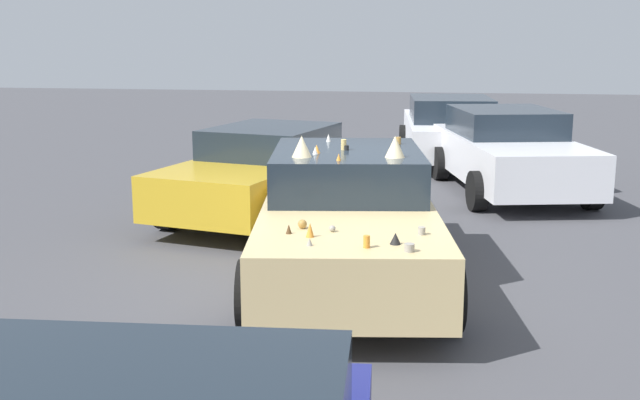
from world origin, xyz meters
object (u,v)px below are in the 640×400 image
art_car_decorated (347,216)px  parked_sedan_near_left (449,129)px  parked_sedan_behind_left (509,151)px  parked_sedan_near_right (269,170)px

art_car_decorated → parked_sedan_near_left: size_ratio=1.01×
art_car_decorated → parked_sedan_near_left: art_car_decorated is taller
art_car_decorated → parked_sedan_behind_left: (5.30, -2.09, 0.01)m
art_car_decorated → parked_sedan_near_right: size_ratio=1.01×
parked_sedan_behind_left → art_car_decorated: bearing=-34.4°
parked_sedan_near_left → parked_sedan_behind_left: (-3.32, -1.00, 0.02)m
parked_sedan_near_left → parked_sedan_behind_left: size_ratio=1.04×
art_car_decorated → parked_sedan_behind_left: bearing=150.2°
art_car_decorated → parked_sedan_near_right: 3.40m
art_car_decorated → parked_sedan_near_left: (8.62, -1.09, -0.01)m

